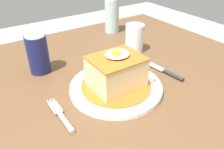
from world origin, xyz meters
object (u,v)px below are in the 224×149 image
(knife, at_px, (167,72))
(drinking_glass, at_px, (134,40))
(soda_can, at_px, (38,54))
(fork, at_px, (62,117))
(main_plate, at_px, (116,87))
(beer_bottle_clear, at_px, (112,10))

(knife, bearing_deg, drinking_glass, 84.47)
(knife, xyz_separation_m, drinking_glass, (0.02, 0.19, 0.04))
(knife, relative_size, soda_can, 1.34)
(fork, distance_m, drinking_glass, 0.44)
(fork, relative_size, knife, 0.85)
(fork, xyz_separation_m, drinking_glass, (0.38, 0.20, 0.04))
(main_plate, xyz_separation_m, fork, (-0.18, -0.03, -0.00))
(soda_can, distance_m, drinking_glass, 0.35)
(knife, distance_m, soda_can, 0.42)
(fork, xyz_separation_m, knife, (0.36, 0.01, 0.00))
(knife, xyz_separation_m, soda_can, (-0.33, 0.25, 0.06))
(beer_bottle_clear, bearing_deg, drinking_glass, -102.36)
(knife, height_order, drinking_glass, drinking_glass)
(soda_can, relative_size, beer_bottle_clear, 0.47)
(fork, distance_m, knife, 0.36)
(knife, relative_size, drinking_glass, 1.58)
(soda_can, distance_m, beer_bottle_clear, 0.43)
(drinking_glass, bearing_deg, soda_can, 171.52)
(main_plate, height_order, beer_bottle_clear, beer_bottle_clear)
(soda_can, height_order, beer_bottle_clear, beer_bottle_clear)
(main_plate, xyz_separation_m, beer_bottle_clear, (0.25, 0.39, 0.09))
(fork, bearing_deg, beer_bottle_clear, 44.39)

